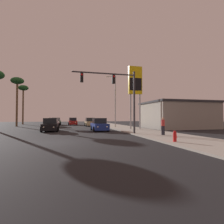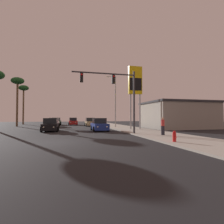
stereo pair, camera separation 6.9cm
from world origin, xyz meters
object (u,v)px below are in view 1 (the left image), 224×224
Objects in this scene: pedestrian_on_sidewalk at (163,125)px; palm_tree_mid at (17,84)px; car_red at (73,122)px; car_white at (54,123)px; palm_tree_far at (23,90)px; car_black at (50,125)px; gas_station_sign at (135,84)px; traffic_light_mast at (118,89)px; car_tan at (90,122)px; car_green at (56,122)px; car_blue at (99,125)px; street_lamp at (115,98)px; fire_hydrant at (175,136)px.

pedestrian_on_sidewalk is 29.77m from palm_tree_mid.
palm_tree_mid is (-10.67, -4.32, 7.53)m from car_red.
palm_tree_far is at bearing -56.50° from car_white.
car_black is 0.48× the size of gas_station_sign.
traffic_light_mast is at bearing 149.31° from pedestrian_on_sidewalk.
car_tan and car_white have the same top height.
car_green is 0.45× the size of palm_tree_far.
car_red and car_blue have the same top height.
car_black is at bearing 137.57° from traffic_light_mast.
traffic_light_mast reaches higher than car_white.
traffic_light_mast is (7.11, -6.49, 3.92)m from car_black.
traffic_light_mast is at bearing 98.28° from car_blue.
palm_tree_far is (-11.89, 5.68, 7.70)m from car_red.
traffic_light_mast is at bearing 96.88° from car_red.
gas_station_sign is 0.94× the size of palm_tree_mid.
street_lamp is 19.34m from palm_tree_mid.
car_white is 0.45× the size of palm_tree_mid.
car_black is at bearing 59.43° from car_tan.
car_green is at bearing 107.38° from fire_hydrant.
car_white is at bearing -20.64° from palm_tree_mid.
car_black is 2.59× the size of pedestrian_on_sidewalk.
car_tan is 2.59× the size of pedestrian_on_sidewalk.
car_white is 10.62m from palm_tree_mid.
car_white is 0.48× the size of gas_station_sign.
car_blue is 0.44× the size of palm_tree_far.
traffic_light_mast is at bearing 109.26° from car_green.
car_green and car_tan have the same top height.
car_green is 5.72× the size of fire_hydrant.
car_tan is at bearing 138.36° from car_green.
palm_tree_far is (-18.81, 17.39, 3.34)m from street_lamp.
car_red is 5.71× the size of fire_hydrant.
car_white is 16.93m from palm_tree_far.
car_red is 0.46× the size of palm_tree_mid.
car_green and car_blue have the same top height.
car_green is 32.76m from fire_hydrant.
car_tan is 0.48× the size of gas_station_sign.
car_red is 2.60× the size of pedestrian_on_sidewalk.
car_tan is 1.00× the size of car_blue.
car_black is 0.66× the size of traffic_light_mast.
street_lamp is 0.94× the size of palm_tree_mid.
palm_tree_mid is at bearing 157.22° from street_lamp.
palm_tree_far reaches higher than car_red.
car_red is 1.01× the size of car_black.
fire_hydrant is 0.46× the size of pedestrian_on_sidewalk.
palm_tree_far is at bearing 121.28° from pedestrian_on_sidewalk.
car_tan is 0.45× the size of palm_tree_mid.
palm_tree_far reaches higher than fire_hydrant.
car_tan is 5.70× the size of fire_hydrant.
car_blue is 5.68× the size of fire_hydrant.
pedestrian_on_sidewalk is at bearing 115.14° from car_green.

